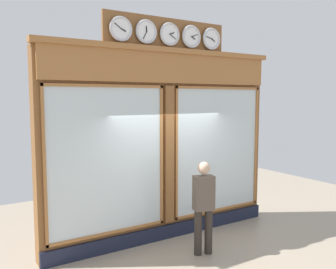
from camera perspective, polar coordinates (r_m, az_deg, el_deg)
The scene contains 2 objects.
shop_facade at distance 7.18m, azimuth -0.53°, elevation -1.19°, with size 5.12×0.42×4.33m.
pedestrian at distance 6.56m, azimuth 5.66°, elevation -10.88°, with size 0.41×0.32×1.69m.
Camera 1 is at (3.75, 5.93, 2.81)m, focal length 38.44 mm.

